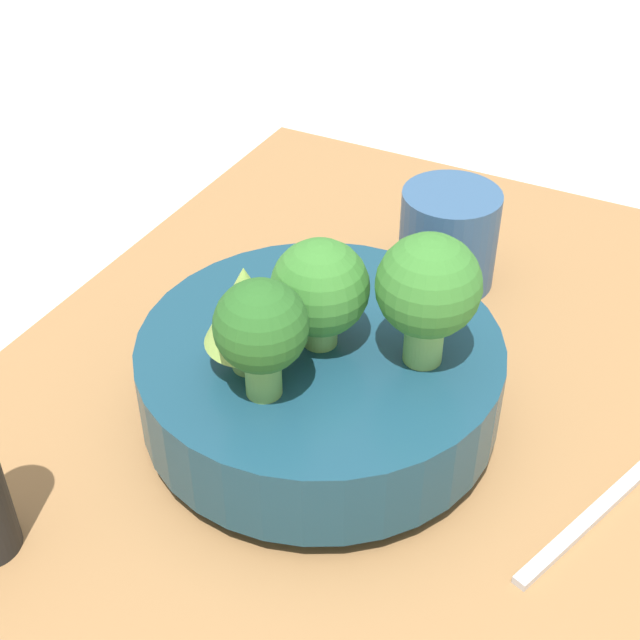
% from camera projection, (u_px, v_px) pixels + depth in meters
% --- Properties ---
extents(ground_plane, '(6.00, 6.00, 0.00)m').
position_uv_depth(ground_plane, '(348.00, 496.00, 0.68)').
color(ground_plane, silver).
extents(table, '(0.92, 0.63, 0.04)m').
position_uv_depth(table, '(349.00, 477.00, 0.67)').
color(table, '#9E7042').
rests_on(table, ground_plane).
extents(bowl, '(0.27, 0.27, 0.08)m').
position_uv_depth(bowl, '(320.00, 376.00, 0.66)').
color(bowl, navy).
rests_on(bowl, table).
extents(broccoli_floret_front, '(0.07, 0.07, 0.10)m').
position_uv_depth(broccoli_floret_front, '(428.00, 290.00, 0.59)').
color(broccoli_floret_front, '#7AB256').
rests_on(broccoli_floret_front, bowl).
extents(romanesco_piece_far, '(0.06, 0.06, 0.08)m').
position_uv_depth(romanesco_piece_far, '(246.00, 308.00, 0.59)').
color(romanesco_piece_far, '#7AB256').
rests_on(romanesco_piece_far, bowl).
extents(broccoli_floret_left, '(0.06, 0.06, 0.09)m').
position_uv_depth(broccoli_floret_left, '(261.00, 330.00, 0.56)').
color(broccoli_floret_left, '#6BA34C').
rests_on(broccoli_floret_left, bowl).
extents(broccoli_floret_center, '(0.07, 0.07, 0.08)m').
position_uv_depth(broccoli_floret_center, '(320.00, 289.00, 0.61)').
color(broccoli_floret_center, '#7AB256').
rests_on(broccoli_floret_center, bowl).
extents(cup, '(0.09, 0.09, 0.09)m').
position_uv_depth(cup, '(448.00, 238.00, 0.81)').
color(cup, '#33567F').
rests_on(cup, table).
extents(fork, '(0.19, 0.08, 0.01)m').
position_uv_depth(fork, '(606.00, 503.00, 0.61)').
color(fork, silver).
rests_on(fork, table).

